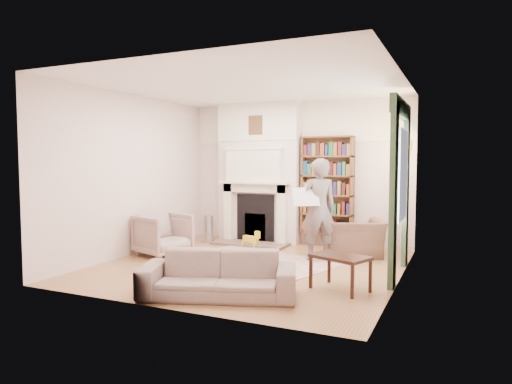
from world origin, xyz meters
The scene contains 25 objects.
floor centered at (0.00, 0.00, 0.00)m, with size 4.50×4.50×0.00m, color brown.
ceiling centered at (0.00, 0.00, 2.80)m, with size 4.50×4.50×0.00m, color white.
wall_back centered at (0.00, 2.25, 1.40)m, with size 4.50×4.50×0.00m, color beige.
wall_front centered at (0.00, -2.25, 1.40)m, with size 4.50×4.50×0.00m, color beige.
wall_left centered at (-2.25, 0.00, 1.40)m, with size 4.50×4.50×0.00m, color beige.
wall_right centered at (2.25, 0.00, 1.40)m, with size 4.50×4.50×0.00m, color beige.
fireplace centered at (-0.75, 2.05, 1.39)m, with size 1.70×0.58×2.80m.
bookcase centered at (0.65, 2.12, 1.18)m, with size 1.00×0.24×1.85m, color brown.
window centered at (2.23, 0.40, 1.45)m, with size 0.02×0.90×1.30m, color silver.
curtain_left centered at (2.20, -0.30, 1.20)m, with size 0.07×0.32×2.40m, color #2A422A.
curtain_right centered at (2.20, 1.10, 1.20)m, with size 0.07×0.32×2.40m, color #2A422A.
pelmet centered at (2.19, 0.40, 2.38)m, with size 0.09×1.70×0.24m, color #2A422A.
wall_sconce centered at (2.03, 1.50, 1.90)m, with size 0.20×0.24×0.24m, color gold, non-canonical shape.
rug centered at (-0.11, 0.22, 0.01)m, with size 2.50×1.92×0.01m, color beige.
armchair_reading centered at (1.31, 1.42, 0.32)m, with size 0.99×0.86×0.64m, color #54332D.
armchair_left centered at (-1.70, 0.10, 0.36)m, with size 0.78×0.80×0.73m, color #C1AF9F.
sofa centered at (0.34, -1.61, 0.27)m, with size 1.87×0.73×0.55m, color gray.
man_reading centered at (0.86, 0.82, 0.84)m, with size 0.62×0.40×1.69m, color #5D514A.
newspaper centered at (0.71, 0.62, 1.07)m, with size 0.44×0.02×0.31m, color silver.
coffee_table centered at (1.62, -0.72, 0.23)m, with size 0.70×0.45×0.45m, color black, non-canonical shape.
paraffin_heater centered at (-1.63, 1.51, 0.28)m, with size 0.24×0.24×0.55m, color #97999E.
rocking_horse centered at (-0.42, 0.95, 0.20)m, with size 0.46×0.18×0.40m, color gold, non-canonical shape.
board_game centered at (-0.82, -0.42, 0.03)m, with size 0.36×0.36×0.03m, color #E4D950.
game_box_lid centered at (-0.87, 0.36, 0.04)m, with size 0.32×0.21×0.05m, color #A71327.
comic_annuals centered at (0.26, -0.41, 0.02)m, with size 0.44×0.63×0.02m.
Camera 1 is at (3.01, -6.37, 1.66)m, focal length 32.00 mm.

